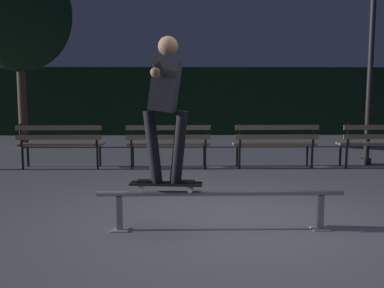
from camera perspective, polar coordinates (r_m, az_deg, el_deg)
The scene contains 11 objects.
ground_plane at distance 5.24m, azimuth 3.43°, elevation -10.11°, with size 90.00×90.00×0.00m, color slate.
hedge_backdrop at distance 15.44m, azimuth 0.38°, elevation 5.43°, with size 24.00×1.20×2.21m, color black.
grind_rail at distance 4.98m, azimuth 3.61°, elevation -6.97°, with size 2.68×0.18×0.44m.
skateboard at distance 4.93m, azimuth -3.27°, elevation -5.06°, with size 0.80×0.28×0.09m.
skateboarder at distance 4.82m, azimuth -3.31°, elevation 5.88°, with size 0.63×1.40×1.56m.
park_bench_leftmost at distance 9.04m, azimuth -16.15°, elevation 0.37°, with size 1.61×0.45×0.88m.
park_bench_left_center at distance 8.74m, azimuth -2.96°, elevation 0.42°, with size 1.61×0.45×0.88m.
park_bench_right_center at distance 8.91m, azimuth 10.42°, elevation 0.44°, with size 1.61×0.45×0.88m.
park_bench_rightmost at distance 9.54m, azimuth 22.65°, elevation 0.44°, with size 1.61×0.45×0.88m.
tree_far_left at distance 12.63m, azimuth -20.95°, elevation 15.01°, with size 2.63×2.63×4.85m.
lamp_post_right at distance 9.82m, azimuth 21.61°, elevation 12.04°, with size 0.32×0.32×3.90m.
Camera 1 is at (-0.41, -4.99, 1.55)m, focal length 42.52 mm.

